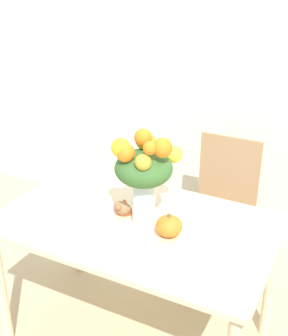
{
  "coord_description": "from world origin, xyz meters",
  "views": [
    {
      "loc": [
        0.96,
        -1.79,
        2.05
      ],
      "look_at": [
        0.04,
        0.0,
        1.09
      ],
      "focal_mm": 50.0,
      "sensor_mm": 36.0,
      "label": 1
    }
  ],
  "objects": [
    {
      "name": "pumpkin",
      "position": [
        0.2,
        -0.04,
        0.83
      ],
      "size": [
        0.13,
        0.13,
        0.12
      ],
      "color": "orange",
      "rests_on": "dining_table"
    },
    {
      "name": "turkey_figurine",
      "position": [
        -0.1,
        0.04,
        0.82
      ],
      "size": [
        0.1,
        0.13,
        0.08
      ],
      "color": "#936642",
      "rests_on": "dining_table"
    },
    {
      "name": "dining_chair_near_window",
      "position": [
        0.21,
        0.77,
        0.49
      ],
      "size": [
        0.42,
        0.42,
        0.96
      ],
      "rotation": [
        0.0,
        0.0,
        0.01
      ],
      "color": "#9E7A56",
      "rests_on": "ground_plane"
    },
    {
      "name": "flower_vase",
      "position": [
        0.04,
        0.0,
        1.08
      ],
      "size": [
        0.29,
        0.31,
        0.5
      ],
      "color": "silver",
      "rests_on": "dining_table"
    },
    {
      "name": "ground_plane",
      "position": [
        0.0,
        0.0,
        0.0
      ],
      "size": [
        12.0,
        12.0,
        0.0
      ],
      "primitive_type": "plane",
      "color": "tan"
    },
    {
      "name": "dining_table",
      "position": [
        0.0,
        0.0,
        0.67
      ],
      "size": [
        1.4,
        0.85,
        0.78
      ],
      "color": "beige",
      "rests_on": "ground_plane"
    },
    {
      "name": "wall_back",
      "position": [
        0.0,
        1.3,
        1.35
      ],
      "size": [
        8.0,
        0.06,
        2.7
      ],
      "color": "silver",
      "rests_on": "ground_plane"
    }
  ]
}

